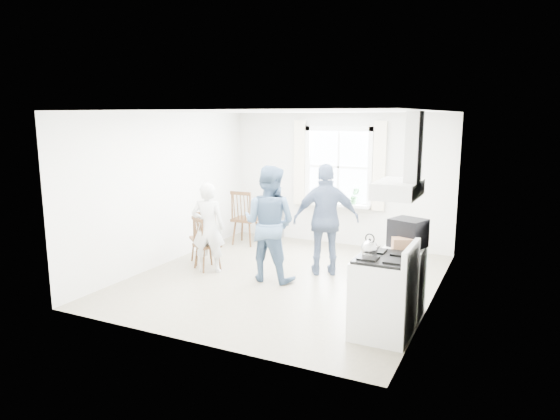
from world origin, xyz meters
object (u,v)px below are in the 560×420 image
Objects in this scene: person_left at (208,228)px; person_right at (326,220)px; stereo_stack at (408,233)px; gas_stove at (384,295)px; low_cabinet at (403,281)px; windsor_chair_a at (243,212)px; windsor_chair_c at (204,232)px; person_mid at (269,224)px; windsor_chair_b at (202,238)px.

person_right is (1.78, 0.72, 0.16)m from person_left.
stereo_stack is 3.34m from person_left.
gas_stove reaches higher than low_cabinet.
windsor_chair_a is at bearing -99.41° from person_left.
low_cabinet is 0.82× the size of windsor_chair_a.
person_right is (2.08, 0.40, 0.32)m from windsor_chair_c.
low_cabinet is at bearing -117.88° from stereo_stack.
windsor_chair_a reaches higher than windsor_chair_c.
person_right is at bearing 127.31° from gas_stove.
stereo_stack is 2.27m from person_mid.
person_left reaches higher than windsor_chair_b.
person_mid is (-2.12, 1.22, 0.42)m from gas_stove.
windsor_chair_a is 2.37m from person_right.
gas_stove is 2.48m from person_mid.
person_mid is (-2.18, 0.52, 0.45)m from low_cabinet.
windsor_chair_a is 1.42m from windsor_chair_c.
stereo_stack is 0.45× the size of windsor_chair_a.
person_left is (0.15, -0.02, 0.19)m from windsor_chair_b.
gas_stove is 1.23× the size of windsor_chair_b.
windsor_chair_c is at bearing -87.91° from windsor_chair_a.
low_cabinet is (0.07, 0.70, -0.03)m from gas_stove.
windsor_chair_a is (-3.62, 2.18, 0.22)m from low_cabinet.
person_right reaches higher than person_left.
windsor_chair_c is at bearing 116.21° from windsor_chair_b.
stereo_stack is 0.55× the size of windsor_chair_b.
person_mid reaches higher than gas_stove.
windsor_chair_b is 2.08m from person_right.
person_left reaches higher than gas_stove.
low_cabinet is 1.95m from person_right.
windsor_chair_a reaches higher than windsor_chair_b.
person_right is (0.69, 0.65, -0.00)m from person_mid.
stereo_stack is (0.03, 0.05, 0.63)m from low_cabinet.
windsor_chair_c is (-3.57, 0.77, 0.13)m from low_cabinet.
windsor_chair_a is 0.61× the size of person_right.
person_right is at bearing -25.52° from windsor_chair_a.
windsor_chair_c is (-3.59, 0.72, -0.50)m from stereo_stack.
person_right is at bearing -136.72° from person_mid.
person_mid reaches higher than person_left.
low_cabinet is at bearing -12.18° from windsor_chair_c.
low_cabinet is 0.50× the size of person_mid.
person_mid is at bearing -10.27° from windsor_chair_c.
windsor_chair_b is at bearing -5.94° from person_right.
gas_stove is at bearing -95.68° from low_cabinet.
gas_stove is at bearing 139.47° from person_left.
person_left is (-3.27, 0.44, 0.29)m from low_cabinet.
person_mid reaches higher than person_right.
windsor_chair_c is at bearing 167.82° from low_cabinet.
low_cabinet is 3.45m from windsor_chair_b.
windsor_chair_c is 0.53× the size of person_right.
person_mid reaches higher than stereo_stack.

